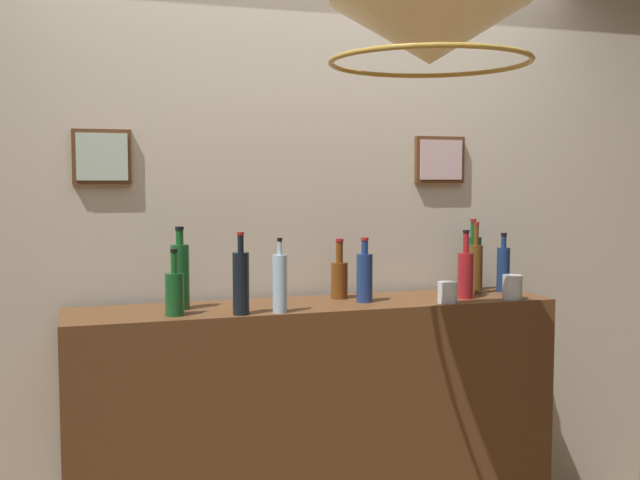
# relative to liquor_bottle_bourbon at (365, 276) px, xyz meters

# --- Properties ---
(panelled_rear_partition) EXTENTS (3.53, 0.15, 2.73)m
(panelled_rear_partition) POSITION_rel_liquor_bottle_bourbon_xyz_m (-0.19, 0.30, 0.21)
(panelled_rear_partition) COLOR beige
(panelled_rear_partition) RESTS_ON ground
(bar_shelf_unit) EXTENTS (1.89, 0.39, 1.13)m
(bar_shelf_unit) POSITION_rel_liquor_bottle_bourbon_xyz_m (-0.19, 0.03, -0.67)
(bar_shelf_unit) COLOR brown
(bar_shelf_unit) RESTS_ON ground
(liquor_bottle_bourbon) EXTENTS (0.06, 0.06, 0.25)m
(liquor_bottle_bourbon) POSITION_rel_liquor_bottle_bourbon_xyz_m (0.00, 0.00, 0.00)
(liquor_bottle_bourbon) COLOR navy
(liquor_bottle_bourbon) RESTS_ON bar_shelf_unit
(liquor_bottle_whiskey) EXTENTS (0.07, 0.07, 0.31)m
(liquor_bottle_whiskey) POSITION_rel_liquor_bottle_bourbon_xyz_m (-0.71, 0.06, 0.03)
(liquor_bottle_whiskey) COLOR #1A5425
(liquor_bottle_whiskey) RESTS_ON bar_shelf_unit
(liquor_bottle_port) EXTENTS (0.07, 0.07, 0.31)m
(liquor_bottle_port) POSITION_rel_liquor_bottle_bourbon_xyz_m (0.56, 0.16, 0.02)
(liquor_bottle_port) COLOR #1A4A23
(liquor_bottle_port) RESTS_ON bar_shelf_unit
(liquor_bottle_scotch) EXTENTS (0.07, 0.07, 0.24)m
(liquor_bottle_scotch) POSITION_rel_liquor_bottle_bourbon_xyz_m (-0.74, -0.07, -0.02)
(liquor_bottle_scotch) COLOR #195424
(liquor_bottle_scotch) RESTS_ON bar_shelf_unit
(liquor_bottle_vermouth) EXTENTS (0.06, 0.06, 0.29)m
(liquor_bottle_vermouth) POSITION_rel_liquor_bottle_bourbon_xyz_m (-0.52, -0.12, 0.02)
(liquor_bottle_vermouth) COLOR black
(liquor_bottle_vermouth) RESTS_ON bar_shelf_unit
(liquor_bottle_mezcal) EXTENTS (0.06, 0.06, 0.30)m
(liquor_bottle_mezcal) POSITION_rel_liquor_bottle_bourbon_xyz_m (0.52, 0.06, 0.01)
(liquor_bottle_mezcal) COLOR brown
(liquor_bottle_mezcal) RESTS_ON bar_shelf_unit
(liquor_bottle_rye) EXTENTS (0.06, 0.06, 0.28)m
(liquor_bottle_rye) POSITION_rel_liquor_bottle_bourbon_xyz_m (0.42, -0.03, -0.00)
(liquor_bottle_rye) COLOR maroon
(liquor_bottle_rye) RESTS_ON bar_shelf_unit
(liquor_bottle_tequila) EXTENTS (0.06, 0.06, 0.25)m
(liquor_bottle_tequila) POSITION_rel_liquor_bottle_bourbon_xyz_m (0.66, 0.08, -0.00)
(liquor_bottle_tequila) COLOR navy
(liquor_bottle_tequila) RESTS_ON bar_shelf_unit
(liquor_bottle_sherry) EXTENTS (0.07, 0.07, 0.24)m
(liquor_bottle_sherry) POSITION_rel_liquor_bottle_bourbon_xyz_m (-0.06, 0.12, -0.02)
(liquor_bottle_sherry) COLOR brown
(liquor_bottle_sherry) RESTS_ON bar_shelf_unit
(liquor_bottle_amaro) EXTENTS (0.05, 0.05, 0.27)m
(liquor_bottle_amaro) POSITION_rel_liquor_bottle_bourbon_xyz_m (-0.38, -0.13, 0.01)
(liquor_bottle_amaro) COLOR #A8C8E2
(liquor_bottle_amaro) RESTS_ON bar_shelf_unit
(glass_tumbler_rocks) EXTENTS (0.08, 0.08, 0.10)m
(glass_tumbler_rocks) POSITION_rel_liquor_bottle_bourbon_xyz_m (0.59, -0.12, -0.05)
(glass_tumbler_rocks) COLOR silver
(glass_tumbler_rocks) RESTS_ON bar_shelf_unit
(glass_tumbler_highball) EXTENTS (0.08, 0.08, 0.08)m
(glass_tumbler_highball) POSITION_rel_liquor_bottle_bourbon_xyz_m (0.30, -0.12, -0.06)
(glass_tumbler_highball) COLOR silver
(glass_tumbler_highball) RESTS_ON bar_shelf_unit
(pendant_lamp) EXTENTS (0.62, 0.62, 0.58)m
(pendant_lamp) POSITION_rel_liquor_bottle_bourbon_xyz_m (-0.04, -0.63, 0.81)
(pendant_lamp) COLOR beige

